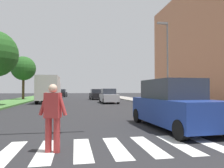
{
  "coord_description": "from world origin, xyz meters",
  "views": [
    {
      "loc": [
        -0.2,
        3.29,
        1.55
      ],
      "look_at": [
        2.21,
        16.69,
        1.92
      ],
      "focal_mm": 33.34,
      "sensor_mm": 36.0,
      "label": 1
    }
  ],
  "objects_px": {
    "street_lamp_right": "(167,56)",
    "suv_crossing": "(173,105)",
    "sedan_far_horizon": "(62,93)",
    "truck_box_delivery": "(49,89)",
    "sedan_distant": "(96,95)",
    "pedestrian_performer": "(53,114)",
    "tree_distant": "(23,69)",
    "sedan_midblock": "(109,96)"
  },
  "relations": [
    {
      "from": "pedestrian_performer",
      "to": "suv_crossing",
      "type": "height_order",
      "value": "suv_crossing"
    },
    {
      "from": "pedestrian_performer",
      "to": "suv_crossing",
      "type": "bearing_deg",
      "value": 28.97
    },
    {
      "from": "tree_distant",
      "to": "sedan_midblock",
      "type": "distance_m",
      "value": 14.92
    },
    {
      "from": "sedan_distant",
      "to": "sedan_far_horizon",
      "type": "height_order",
      "value": "sedan_far_horizon"
    },
    {
      "from": "street_lamp_right",
      "to": "sedan_distant",
      "type": "bearing_deg",
      "value": 106.91
    },
    {
      "from": "street_lamp_right",
      "to": "truck_box_delivery",
      "type": "relative_size",
      "value": 1.21
    },
    {
      "from": "suv_crossing",
      "to": "pedestrian_performer",
      "type": "bearing_deg",
      "value": -151.03
    },
    {
      "from": "tree_distant",
      "to": "sedan_distant",
      "type": "height_order",
      "value": "tree_distant"
    },
    {
      "from": "pedestrian_performer",
      "to": "sedan_far_horizon",
      "type": "height_order",
      "value": "pedestrian_performer"
    },
    {
      "from": "pedestrian_performer",
      "to": "sedan_midblock",
      "type": "relative_size",
      "value": 0.39
    },
    {
      "from": "suv_crossing",
      "to": "sedan_distant",
      "type": "xyz_separation_m",
      "value": [
        -0.54,
        25.26,
        -0.16
      ]
    },
    {
      "from": "suv_crossing",
      "to": "truck_box_delivery",
      "type": "xyz_separation_m",
      "value": [
        -6.89,
        17.56,
        0.7
      ]
    },
    {
      "from": "tree_distant",
      "to": "truck_box_delivery",
      "type": "height_order",
      "value": "tree_distant"
    },
    {
      "from": "tree_distant",
      "to": "sedan_far_horizon",
      "type": "relative_size",
      "value": 1.51
    },
    {
      "from": "street_lamp_right",
      "to": "sedan_distant",
      "type": "xyz_separation_m",
      "value": [
        -4.75,
        15.63,
        -3.83
      ]
    },
    {
      "from": "tree_distant",
      "to": "sedan_midblock",
      "type": "xyz_separation_m",
      "value": [
        11.42,
        -8.75,
        -3.93
      ]
    },
    {
      "from": "street_lamp_right",
      "to": "suv_crossing",
      "type": "height_order",
      "value": "street_lamp_right"
    },
    {
      "from": "street_lamp_right",
      "to": "sedan_midblock",
      "type": "relative_size",
      "value": 1.73
    },
    {
      "from": "tree_distant",
      "to": "street_lamp_right",
      "type": "xyz_separation_m",
      "value": [
        15.66,
        -15.2,
        -0.11
      ]
    },
    {
      "from": "truck_box_delivery",
      "to": "sedan_midblock",
      "type": "bearing_deg",
      "value": -12.13
    },
    {
      "from": "street_lamp_right",
      "to": "suv_crossing",
      "type": "bearing_deg",
      "value": -113.6
    },
    {
      "from": "suv_crossing",
      "to": "truck_box_delivery",
      "type": "height_order",
      "value": "truck_box_delivery"
    },
    {
      "from": "sedan_midblock",
      "to": "sedan_distant",
      "type": "distance_m",
      "value": 9.19
    },
    {
      "from": "pedestrian_performer",
      "to": "sedan_distant",
      "type": "distance_m",
      "value": 28.01
    },
    {
      "from": "tree_distant",
      "to": "sedan_far_horizon",
      "type": "xyz_separation_m",
      "value": [
        4.83,
        13.38,
        -3.93
      ]
    },
    {
      "from": "sedan_distant",
      "to": "sedan_midblock",
      "type": "bearing_deg",
      "value": -86.82
    },
    {
      "from": "sedan_far_horizon",
      "to": "truck_box_delivery",
      "type": "height_order",
      "value": "truck_box_delivery"
    },
    {
      "from": "tree_distant",
      "to": "street_lamp_right",
      "type": "height_order",
      "value": "street_lamp_right"
    },
    {
      "from": "sedan_midblock",
      "to": "sedan_distant",
      "type": "bearing_deg",
      "value": 93.18
    },
    {
      "from": "street_lamp_right",
      "to": "pedestrian_performer",
      "type": "relative_size",
      "value": 4.44
    },
    {
      "from": "truck_box_delivery",
      "to": "sedan_far_horizon",
      "type": "bearing_deg",
      "value": 89.28
    },
    {
      "from": "tree_distant",
      "to": "pedestrian_performer",
      "type": "distance_m",
      "value": 28.44
    },
    {
      "from": "tree_distant",
      "to": "sedan_distant",
      "type": "bearing_deg",
      "value": 2.22
    },
    {
      "from": "suv_crossing",
      "to": "sedan_midblock",
      "type": "relative_size",
      "value": 1.09
    },
    {
      "from": "tree_distant",
      "to": "sedan_distant",
      "type": "distance_m",
      "value": 11.61
    },
    {
      "from": "tree_distant",
      "to": "pedestrian_performer",
      "type": "bearing_deg",
      "value": -75.64
    },
    {
      "from": "street_lamp_right",
      "to": "sedan_midblock",
      "type": "bearing_deg",
      "value": 123.33
    },
    {
      "from": "sedan_far_horizon",
      "to": "street_lamp_right",
      "type": "bearing_deg",
      "value": -69.23
    },
    {
      "from": "street_lamp_right",
      "to": "pedestrian_performer",
      "type": "distance_m",
      "value": 15.33
    },
    {
      "from": "street_lamp_right",
      "to": "truck_box_delivery",
      "type": "height_order",
      "value": "street_lamp_right"
    },
    {
      "from": "suv_crossing",
      "to": "truck_box_delivery",
      "type": "relative_size",
      "value": 0.76
    },
    {
      "from": "tree_distant",
      "to": "sedan_midblock",
      "type": "relative_size",
      "value": 1.47
    }
  ]
}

